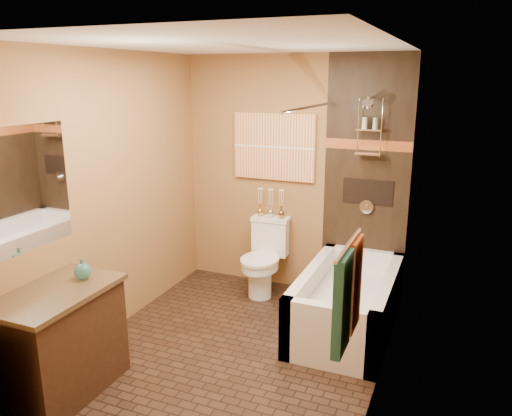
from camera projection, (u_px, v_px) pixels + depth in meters
The scene contains 23 objects.
floor at pixel (234, 351), 4.27m from camera, with size 3.00×3.00×0.00m, color black.
wall_left at pixel (109, 196), 4.39m from camera, with size 0.02×3.00×2.50m, color olive.
wall_right at pixel (387, 227), 3.50m from camera, with size 0.02×3.00×2.50m, color olive.
wall_back at pixel (293, 176), 5.28m from camera, with size 2.40×0.02×2.50m, color olive.
wall_front at pixel (110, 279), 2.61m from camera, with size 2.40×0.02×2.50m, color olive.
ceiling at pixel (230, 44), 3.62m from camera, with size 3.00×3.00×0.00m, color silver.
alcove_tile_back at pixel (366, 182), 4.99m from camera, with size 0.85×0.01×2.50m, color black.
alcove_tile_right at pixel (399, 202), 4.17m from camera, with size 0.01×1.50×2.50m, color black.
mosaic_band_back at pixel (368, 145), 4.88m from camera, with size 0.85×0.01×0.10m, color #97331B.
mosaic_band_right at pixel (401, 159), 4.08m from camera, with size 0.01×1.50×0.10m, color #97331B.
alcove_niche at pixel (368, 192), 5.00m from camera, with size 0.50×0.01×0.25m, color black.
shower_fixtures at pixel (369, 142), 4.77m from camera, with size 0.24×0.33×1.16m.
curtain_rod at pixel (311, 107), 4.27m from camera, with size 0.03×0.03×1.55m, color silver.
towel_bar at pixel (349, 244), 2.53m from camera, with size 0.02×0.02×0.55m, color silver.
towel_teal at pixel (342, 304), 2.48m from camera, with size 0.05×0.22×0.52m, color #1B505B.
towel_rust at pixel (353, 284), 2.71m from camera, with size 0.05×0.22×0.52m, color #953D1B.
sunset_painting at pixel (274, 147), 5.26m from camera, with size 0.90×0.04×0.70m, color #D36531.
vanity_mirror at pixel (14, 192), 3.43m from camera, with size 0.01×1.00×0.90m, color white.
bathtub at pixel (347, 307), 4.58m from camera, with size 0.80×1.50×0.55m.
toilet at pixel (264, 257), 5.32m from camera, with size 0.42×0.61×0.80m.
vanity at pixel (60, 342), 3.61m from camera, with size 0.57×0.92×0.81m.
teal_bottle at pixel (82, 269), 3.69m from camera, with size 0.13×0.13×0.20m, color #297D75, non-canonical shape.
bud_vases at pixel (271, 202), 5.34m from camera, with size 0.31×0.06×0.30m.
Camera 1 is at (1.64, -3.44, 2.28)m, focal length 35.00 mm.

